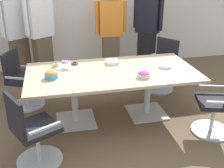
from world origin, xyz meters
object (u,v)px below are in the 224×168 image
object	(u,v)px
office_chair_0	(219,106)
office_chair_1	(161,68)
person_standing_1	(41,31)
plate_stack	(165,66)
person_standing_2	(111,32)
person_standing_0	(17,33)
person_standing_3	(147,28)
office_chair_2	(22,82)
office_chair_3	(32,134)
napkin_pile	(112,62)
snack_bowl_chips_orange	(51,75)
donut_platter	(65,65)
snack_bowl_candy_mix	(144,75)
conference_table	(112,79)

from	to	relation	value
office_chair_0	office_chair_1	distance (m)	1.54
person_standing_1	plate_stack	bearing A→B (deg)	104.89
person_standing_1	person_standing_2	world-z (taller)	person_standing_1
person_standing_0	person_standing_3	xyz separation A→B (m)	(2.46, -0.16, 0.02)
office_chair_2	office_chair_3	bearing A→B (deg)	31.70
person_standing_0	person_standing_1	xyz separation A→B (m)	(0.43, -0.12, 0.04)
person_standing_0	person_standing_1	bearing A→B (deg)	133.09
person_standing_0	napkin_pile	size ratio (longest dim) A/B	10.30
office_chair_2	napkin_pile	world-z (taller)	office_chair_2
office_chair_0	person_standing_2	xyz separation A→B (m)	(-0.98, 2.34, 0.51)
person_standing_2	snack_bowl_chips_orange	world-z (taller)	person_standing_2
person_standing_2	donut_platter	size ratio (longest dim) A/B	4.58
snack_bowl_candy_mix	donut_platter	distance (m)	1.19
conference_table	person_standing_2	xyz separation A→B (m)	(0.34, 1.65, 0.29)
office_chair_3	napkin_pile	xyz separation A→B (m)	(1.18, 1.13, 0.37)
snack_bowl_chips_orange	person_standing_0	bearing A→B (deg)	107.27
person_standing_2	plate_stack	world-z (taller)	person_standing_2
office_chair_2	snack_bowl_candy_mix	bearing A→B (deg)	83.02
person_standing_3	napkin_pile	xyz separation A→B (m)	(-0.99, -1.27, -0.20)
office_chair_2	office_chair_3	world-z (taller)	same
napkin_pile	plate_stack	bearing A→B (deg)	-23.88
office_chair_3	snack_bowl_candy_mix	size ratio (longest dim) A/B	5.04
person_standing_1	person_standing_2	xyz separation A→B (m)	(1.32, 0.03, -0.08)
donut_platter	napkin_pile	bearing A→B (deg)	-3.28
office_chair_3	snack_bowl_candy_mix	bearing A→B (deg)	82.13
person_standing_1	snack_bowl_candy_mix	world-z (taller)	person_standing_1
person_standing_1	plate_stack	size ratio (longest dim) A/B	9.73
office_chair_3	person_standing_1	xyz separation A→B (m)	(0.13, 2.44, 0.59)
office_chair_0	snack_bowl_candy_mix	bearing A→B (deg)	85.70
office_chair_2	person_standing_2	size ratio (longest dim) A/B	0.52
plate_stack	snack_bowl_chips_orange	bearing A→B (deg)	-178.03
person_standing_1	snack_bowl_chips_orange	world-z (taller)	person_standing_1
conference_table	donut_platter	bearing A→B (deg)	151.64
office_chair_0	plate_stack	world-z (taller)	office_chair_0
person_standing_2	person_standing_3	size ratio (longest dim) A/B	0.95
person_standing_0	person_standing_2	size ratio (longest dim) A/B	1.04
person_standing_2	person_standing_3	distance (m)	0.72
office_chair_0	donut_platter	bearing A→B (deg)	79.51
conference_table	donut_platter	size ratio (longest dim) A/B	6.27
person_standing_0	snack_bowl_candy_mix	size ratio (longest dim) A/B	10.09
person_standing_2	snack_bowl_candy_mix	world-z (taller)	person_standing_2
person_standing_0	office_chair_1	bearing A→B (deg)	129.05
office_chair_2	office_chair_3	distance (m)	1.54
office_chair_1	donut_platter	world-z (taller)	office_chair_1
donut_platter	napkin_pile	xyz separation A→B (m)	(0.70, -0.04, 0.01)
office_chair_3	person_standing_2	bearing A→B (deg)	122.48
office_chair_2	donut_platter	size ratio (longest dim) A/B	2.38
conference_table	plate_stack	xyz separation A→B (m)	(0.79, -0.02, 0.14)
person_standing_1	snack_bowl_chips_orange	bearing A→B (deg)	62.08
office_chair_1	person_standing_1	bearing A→B (deg)	34.18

